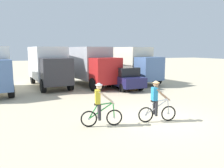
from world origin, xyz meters
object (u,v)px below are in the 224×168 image
(box_truck_avon_van, at_px, (48,64))
(cyclist_orange_shirt, at_px, (100,106))
(box_truck_grey_hauler, at_px, (89,64))
(supply_crate, at_px, (133,87))
(cyclist_cowboy_hat, at_px, (156,103))
(sedan_parked, at_px, (124,78))
(box_truck_cream_rv, at_px, (129,63))

(box_truck_avon_van, relative_size, cyclist_orange_shirt, 3.79)
(box_truck_grey_hauler, height_order, supply_crate, box_truck_grey_hauler)
(box_truck_avon_van, bearing_deg, cyclist_orange_shirt, -87.72)
(cyclist_cowboy_hat, relative_size, supply_crate, 2.94)
(sedan_parked, relative_size, cyclist_cowboy_hat, 2.32)
(box_truck_avon_van, distance_m, box_truck_cream_rv, 7.45)
(box_truck_avon_van, bearing_deg, cyclist_cowboy_hat, -76.09)
(box_truck_avon_van, distance_m, supply_crate, 7.44)
(sedan_parked, distance_m, supply_crate, 1.13)
(box_truck_avon_van, distance_m, cyclist_cowboy_hat, 11.99)
(box_truck_grey_hauler, bearing_deg, box_truck_avon_van, 166.74)
(sedan_parked, xyz_separation_m, supply_crate, (0.26, -0.93, -0.60))
(box_truck_grey_hauler, bearing_deg, supply_crate, -59.85)
(box_truck_avon_van, distance_m, sedan_parked, 6.58)
(cyclist_cowboy_hat, bearing_deg, cyclist_orange_shirt, 169.71)
(box_truck_cream_rv, distance_m, cyclist_cowboy_hat, 11.89)
(sedan_parked, bearing_deg, cyclist_orange_shirt, -123.34)
(box_truck_grey_hauler, height_order, cyclist_orange_shirt, box_truck_grey_hauler)
(box_truck_cream_rv, height_order, cyclist_cowboy_hat, box_truck_cream_rv)
(sedan_parked, distance_m, cyclist_cowboy_hat, 8.28)
(box_truck_avon_van, xyz_separation_m, box_truck_grey_hauler, (3.39, -0.80, 0.00))
(box_truck_grey_hauler, distance_m, box_truck_cream_rv, 4.04)
(box_truck_avon_van, bearing_deg, sedan_parked, -34.63)
(sedan_parked, height_order, supply_crate, sedan_parked)
(box_truck_cream_rv, relative_size, cyclist_cowboy_hat, 3.87)
(cyclist_cowboy_hat, bearing_deg, box_truck_cream_rv, 67.40)
(cyclist_orange_shirt, relative_size, supply_crate, 2.94)
(box_truck_cream_rv, relative_size, supply_crate, 11.37)
(cyclist_orange_shirt, height_order, supply_crate, cyclist_orange_shirt)
(box_truck_cream_rv, height_order, cyclist_orange_shirt, box_truck_cream_rv)
(box_truck_grey_hauler, xyz_separation_m, cyclist_orange_shirt, (-2.94, -10.36, -1.03))
(box_truck_avon_van, xyz_separation_m, sedan_parked, (5.35, -3.70, -0.99))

